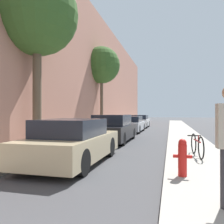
{
  "coord_description": "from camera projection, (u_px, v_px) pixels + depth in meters",
  "views": [
    {
      "loc": [
        2.05,
        -0.17,
        1.53
      ],
      "look_at": [
        -0.72,
        10.56,
        1.56
      ],
      "focal_mm": 36.51,
      "sensor_mm": 36.0,
      "label": 1
    }
  ],
  "objects": [
    {
      "name": "parked_car_white",
      "position": [
        140.0,
        121.0,
        23.38
      ],
      "size": [
        1.69,
        4.03,
        1.29
      ],
      "color": "black",
      "rests_on": "ground"
    },
    {
      "name": "building_facade_left",
      "position": [
        85.0,
        67.0,
        17.24
      ],
      "size": [
        0.7,
        52.0,
        10.05
      ],
      "color": "tan",
      "rests_on": "ground"
    },
    {
      "name": "bicycle",
      "position": [
        197.0,
        145.0,
        7.34
      ],
      "size": [
        0.44,
        1.7,
        0.7
      ],
      "rotation": [
        0.0,
        0.0,
        0.12
      ],
      "color": "black",
      "rests_on": "sidewalk_right"
    },
    {
      "name": "fire_hydrant",
      "position": [
        182.0,
        157.0,
        5.05
      ],
      "size": [
        0.41,
        0.19,
        0.83
      ],
      "color": "red",
      "rests_on": "sidewalk_right"
    },
    {
      "name": "parked_car_black",
      "position": [
        113.0,
        129.0,
        12.06
      ],
      "size": [
        1.8,
        4.58,
        1.42
      ],
      "color": "black",
      "rests_on": "ground"
    },
    {
      "name": "street_tree_far",
      "position": [
        102.0,
        65.0,
        18.84
      ],
      "size": [
        3.04,
        3.04,
        6.87
      ],
      "color": "brown",
      "rests_on": "sidewalk_left"
    },
    {
      "name": "parked_car_champagne",
      "position": [
        73.0,
        142.0,
        6.88
      ],
      "size": [
        1.81,
        4.14,
        1.34
      ],
      "color": "black",
      "rests_on": "ground"
    },
    {
      "name": "ground_plane",
      "position": [
        141.0,
        134.0,
        16.17
      ],
      "size": [
        120.0,
        120.0,
        0.0
      ],
      "primitive_type": "plane",
      "color": "#3D3D3F"
    },
    {
      "name": "street_tree_near",
      "position": [
        37.0,
        15.0,
        9.53
      ],
      "size": [
        3.44,
        3.44,
        7.26
      ],
      "color": "brown",
      "rests_on": "sidewalk_left"
    },
    {
      "name": "sidewalk_left",
      "position": [
        102.0,
        132.0,
        16.89
      ],
      "size": [
        2.0,
        52.0,
        0.12
      ],
      "color": "#9E998E",
      "rests_on": "ground"
    },
    {
      "name": "sidewalk_right",
      "position": [
        183.0,
        134.0,
        15.45
      ],
      "size": [
        2.0,
        52.0,
        0.12
      ],
      "color": "#9E998E",
      "rests_on": "ground"
    },
    {
      "name": "parked_car_silver",
      "position": [
        131.0,
        124.0,
        18.02
      ],
      "size": [
        1.71,
        4.55,
        1.25
      ],
      "color": "black",
      "rests_on": "ground"
    }
  ]
}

